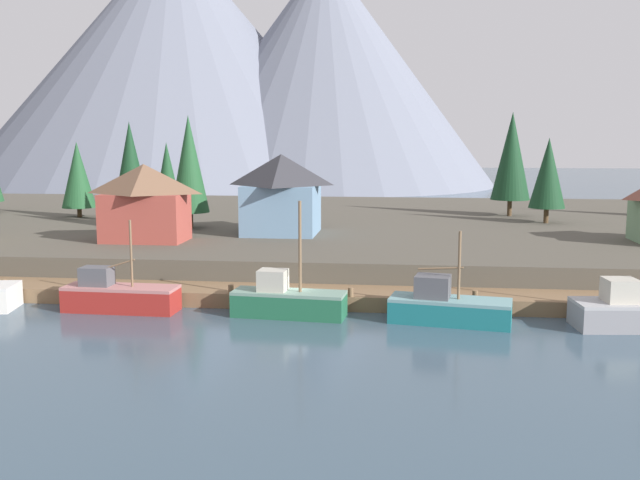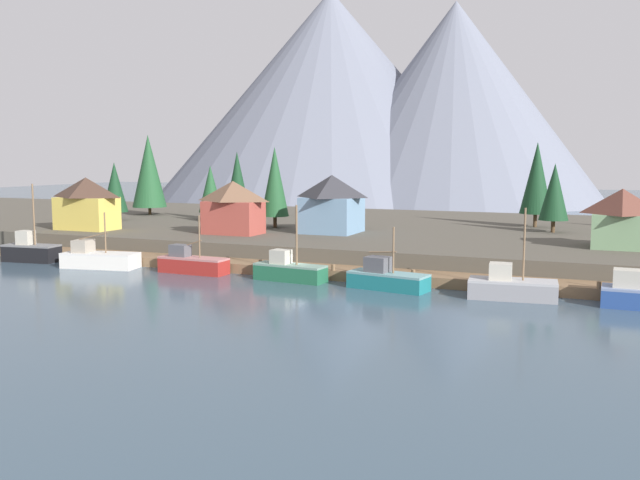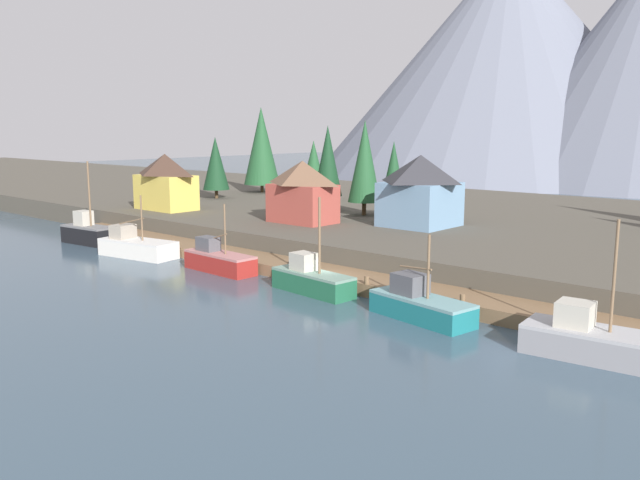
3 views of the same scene
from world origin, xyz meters
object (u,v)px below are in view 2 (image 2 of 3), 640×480
at_px(conifer_back_right, 149,171).
at_px(fishing_boat_white, 99,259).
at_px(fishing_boat_black, 31,251).
at_px(fishing_boat_teal, 387,278).
at_px(house_green, 621,218).
at_px(conifer_centre, 237,182).
at_px(conifer_near_right, 210,189).
at_px(fishing_boat_red, 192,264).
at_px(fishing_boat_grey, 511,287).
at_px(conifer_mid_left, 115,187).
at_px(house_red, 233,207).
at_px(conifer_mid_right, 537,178).
at_px(fishing_boat_green, 289,270).
at_px(conifer_back_left, 554,192).
at_px(house_yellow, 86,203).
at_px(conifer_near_left, 275,182).
at_px(house_blue, 332,203).
at_px(conifer_far_left, 278,187).

bearing_deg(conifer_back_right, fishing_boat_white, -61.14).
bearing_deg(fishing_boat_black, fishing_boat_teal, -6.99).
bearing_deg(house_green, conifer_centre, 173.36).
xyz_separation_m(fishing_boat_black, conifer_near_right, (4.59, 31.63, 5.95)).
distance_m(fishing_boat_red, fishing_boat_grey, 32.30).
bearing_deg(conifer_centre, conifer_mid_left, -179.80).
bearing_deg(house_red, conifer_mid_right, 34.90).
bearing_deg(fishing_boat_black, fishing_boat_grey, -6.93).
bearing_deg(conifer_back_right, fishing_boat_red, -48.12).
xyz_separation_m(fishing_boat_green, conifer_back_left, (21.97, 31.68, 6.61)).
distance_m(house_yellow, conifer_back_right, 24.32).
height_order(fishing_boat_teal, house_green, house_green).
xyz_separation_m(conifer_mid_left, conifer_back_left, (62.54, 7.54, 0.14)).
relative_size(conifer_mid_left, conifer_mid_right, 0.76).
xyz_separation_m(fishing_boat_teal, house_red, (-24.56, 14.95, 4.86)).
height_order(fishing_boat_red, conifer_back_left, conifer_back_left).
distance_m(fishing_boat_teal, house_yellow, 46.81).
bearing_deg(fishing_boat_green, house_yellow, 166.96).
distance_m(house_green, house_yellow, 64.95).
height_order(fishing_boat_grey, conifer_back_right, conifer_back_right).
height_order(house_green, conifer_near_left, conifer_near_left).
bearing_deg(conifer_near_right, conifer_centre, -39.13).
height_order(fishing_boat_red, house_red, house_red).
bearing_deg(fishing_boat_black, house_green, 10.01).
xyz_separation_m(fishing_boat_red, conifer_back_right, (-30.80, 34.35, 8.74)).
relative_size(conifer_near_right, conifer_mid_left, 0.95).
relative_size(house_blue, conifer_back_right, 0.55).
bearing_deg(conifer_centre, conifer_near_right, 140.87).
distance_m(conifer_back_right, conifer_far_left, 21.82).
relative_size(conifer_near_left, conifer_back_left, 1.25).
xyz_separation_m(fishing_boat_teal, house_yellow, (-44.96, 12.02, 5.01)).
bearing_deg(conifer_centre, fishing_boat_red, -71.16).
xyz_separation_m(fishing_boat_teal, conifer_mid_left, (-50.62, 24.61, 6.49)).
height_order(fishing_boat_black, conifer_near_left, conifer_near_left).
relative_size(conifer_near_right, conifer_far_left, 1.01).
height_order(house_green, conifer_near_right, conifer_near_right).
height_order(fishing_boat_red, conifer_far_left, conifer_far_left).
xyz_separation_m(fishing_boat_black, fishing_boat_green, (32.85, 0.22, -0.19)).
bearing_deg(house_red, fishing_boat_black, -141.27).
bearing_deg(conifer_mid_right, fishing_boat_green, -116.78).
relative_size(fishing_boat_grey, house_red, 1.08).
bearing_deg(house_blue, house_yellow, -163.75).
bearing_deg(fishing_boat_white, house_red, 52.61).
distance_m(fishing_boat_grey, conifer_far_left, 59.20).
distance_m(fishing_boat_red, house_blue, 22.37).
distance_m(fishing_boat_white, conifer_far_left, 41.83).
distance_m(fishing_boat_teal, conifer_far_left, 51.91).
height_order(fishing_boat_black, fishing_boat_grey, fishing_boat_black).
height_order(fishing_boat_grey, house_red, house_red).
xyz_separation_m(conifer_back_left, conifer_back_right, (-63.98, 2.84, 2.10)).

